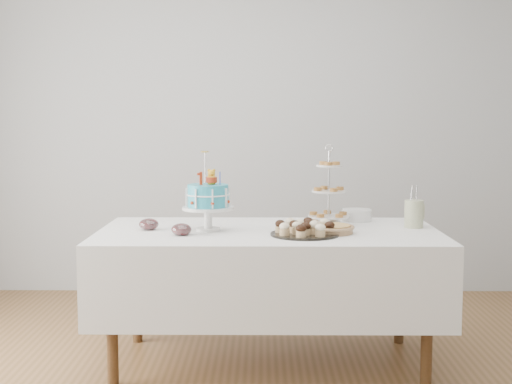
{
  "coord_description": "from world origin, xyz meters",
  "views": [
    {
      "loc": [
        -0.04,
        -3.68,
        1.41
      ],
      "look_at": [
        -0.07,
        0.3,
        0.99
      ],
      "focal_mm": 50.0,
      "sensor_mm": 36.0,
      "label": 1
    }
  ],
  "objects_px": {
    "table": "(269,270)",
    "birthday_cake": "(208,209)",
    "tiered_stand": "(329,192)",
    "jam_bowl_a": "(181,230)",
    "pie": "(328,228)",
    "plate_stack": "(357,215)",
    "pastry_plate": "(323,220)",
    "utensil_pitcher": "(414,213)",
    "jam_bowl_b": "(149,224)",
    "cupcake_tray": "(305,228)"
  },
  "relations": [
    {
      "from": "jam_bowl_a",
      "to": "pie",
      "type": "bearing_deg",
      "value": 5.95
    },
    {
      "from": "jam_bowl_b",
      "to": "table",
      "type": "bearing_deg",
      "value": -0.36
    },
    {
      "from": "utensil_pitcher",
      "to": "cupcake_tray",
      "type": "bearing_deg",
      "value": -158.0
    },
    {
      "from": "tiered_stand",
      "to": "jam_bowl_b",
      "type": "bearing_deg",
      "value": -170.12
    },
    {
      "from": "pie",
      "to": "plate_stack",
      "type": "bearing_deg",
      "value": 65.07
    },
    {
      "from": "jam_bowl_b",
      "to": "utensil_pitcher",
      "type": "xyz_separation_m",
      "value": [
        1.52,
        0.1,
        0.06
      ]
    },
    {
      "from": "cupcake_tray",
      "to": "pastry_plate",
      "type": "distance_m",
      "value": 0.51
    },
    {
      "from": "pie",
      "to": "plate_stack",
      "type": "xyz_separation_m",
      "value": [
        0.22,
        0.47,
        0.01
      ]
    },
    {
      "from": "cupcake_tray",
      "to": "table",
      "type": "bearing_deg",
      "value": 137.48
    },
    {
      "from": "pastry_plate",
      "to": "utensil_pitcher",
      "type": "distance_m",
      "value": 0.55
    },
    {
      "from": "plate_stack",
      "to": "pastry_plate",
      "type": "bearing_deg",
      "value": -164.79
    },
    {
      "from": "birthday_cake",
      "to": "pastry_plate",
      "type": "height_order",
      "value": "birthday_cake"
    },
    {
      "from": "plate_stack",
      "to": "pastry_plate",
      "type": "relative_size",
      "value": 0.85
    },
    {
      "from": "birthday_cake",
      "to": "pie",
      "type": "height_order",
      "value": "birthday_cake"
    },
    {
      "from": "pie",
      "to": "pastry_plate",
      "type": "relative_size",
      "value": 1.33
    },
    {
      "from": "pastry_plate",
      "to": "utensil_pitcher",
      "type": "bearing_deg",
      "value": -22.38
    },
    {
      "from": "tiered_stand",
      "to": "plate_stack",
      "type": "xyz_separation_m",
      "value": [
        0.19,
        0.19,
        -0.16
      ]
    },
    {
      "from": "cupcake_tray",
      "to": "birthday_cake",
      "type": "bearing_deg",
      "value": 164.22
    },
    {
      "from": "plate_stack",
      "to": "utensil_pitcher",
      "type": "xyz_separation_m",
      "value": [
        0.3,
        -0.27,
        0.05
      ]
    },
    {
      "from": "cupcake_tray",
      "to": "plate_stack",
      "type": "xyz_separation_m",
      "value": [
        0.35,
        0.55,
        -0.01
      ]
    },
    {
      "from": "table",
      "to": "pastry_plate",
      "type": "height_order",
      "value": "pastry_plate"
    },
    {
      "from": "table",
      "to": "jam_bowl_b",
      "type": "height_order",
      "value": "jam_bowl_b"
    },
    {
      "from": "plate_stack",
      "to": "jam_bowl_a",
      "type": "height_order",
      "value": "plate_stack"
    },
    {
      "from": "tiered_stand",
      "to": "pastry_plate",
      "type": "distance_m",
      "value": 0.23
    },
    {
      "from": "pastry_plate",
      "to": "utensil_pitcher",
      "type": "xyz_separation_m",
      "value": [
        0.51,
        -0.21,
        0.07
      ]
    },
    {
      "from": "cupcake_tray",
      "to": "plate_stack",
      "type": "bearing_deg",
      "value": 57.24
    },
    {
      "from": "table",
      "to": "tiered_stand",
      "type": "bearing_deg",
      "value": 27.44
    },
    {
      "from": "jam_bowl_a",
      "to": "plate_stack",
      "type": "bearing_deg",
      "value": 28.35
    },
    {
      "from": "cupcake_tray",
      "to": "utensil_pitcher",
      "type": "distance_m",
      "value": 0.71
    },
    {
      "from": "pie",
      "to": "utensil_pitcher",
      "type": "relative_size",
      "value": 1.18
    },
    {
      "from": "plate_stack",
      "to": "jam_bowl_a",
      "type": "bearing_deg",
      "value": -151.65
    },
    {
      "from": "table",
      "to": "birthday_cake",
      "type": "xyz_separation_m",
      "value": [
        -0.34,
        -0.03,
        0.35
      ]
    },
    {
      "from": "jam_bowl_a",
      "to": "utensil_pitcher",
      "type": "distance_m",
      "value": 1.35
    },
    {
      "from": "pie",
      "to": "jam_bowl_a",
      "type": "height_order",
      "value": "jam_bowl_a"
    },
    {
      "from": "pie",
      "to": "jam_bowl_b",
      "type": "xyz_separation_m",
      "value": [
        -1.01,
        0.1,
        0.01
      ]
    },
    {
      "from": "utensil_pitcher",
      "to": "plate_stack",
      "type": "bearing_deg",
      "value": 136.49
    },
    {
      "from": "table",
      "to": "plate_stack",
      "type": "relative_size",
      "value": 10.54
    },
    {
      "from": "tiered_stand",
      "to": "table",
      "type": "bearing_deg",
      "value": -152.56
    },
    {
      "from": "plate_stack",
      "to": "pastry_plate",
      "type": "distance_m",
      "value": 0.22
    },
    {
      "from": "tiered_stand",
      "to": "utensil_pitcher",
      "type": "relative_size",
      "value": 1.96
    },
    {
      "from": "birthday_cake",
      "to": "utensil_pitcher",
      "type": "distance_m",
      "value": 1.19
    },
    {
      "from": "table",
      "to": "cupcake_tray",
      "type": "distance_m",
      "value": 0.38
    },
    {
      "from": "pie",
      "to": "utensil_pitcher",
      "type": "height_order",
      "value": "utensil_pitcher"
    },
    {
      "from": "pastry_plate",
      "to": "utensil_pitcher",
      "type": "height_order",
      "value": "utensil_pitcher"
    },
    {
      "from": "birthday_cake",
      "to": "plate_stack",
      "type": "bearing_deg",
      "value": 7.83
    },
    {
      "from": "plate_stack",
      "to": "table",
      "type": "bearing_deg",
      "value": -145.82
    },
    {
      "from": "cupcake_tray",
      "to": "utensil_pitcher",
      "type": "xyz_separation_m",
      "value": [
        0.65,
        0.28,
        0.05
      ]
    },
    {
      "from": "tiered_stand",
      "to": "plate_stack",
      "type": "bearing_deg",
      "value": 44.37
    },
    {
      "from": "plate_stack",
      "to": "jam_bowl_a",
      "type": "distance_m",
      "value": 1.16
    },
    {
      "from": "table",
      "to": "jam_bowl_b",
      "type": "bearing_deg",
      "value": 179.64
    }
  ]
}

